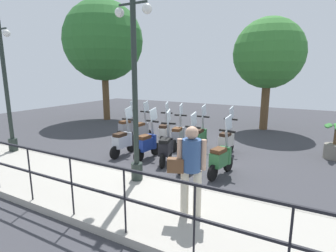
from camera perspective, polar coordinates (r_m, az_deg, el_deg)
The scene contains 20 objects.
ground_plane at distance 8.33m, azimuth 2.38°, elevation -6.65°, with size 28.00×28.00×0.00m, color #38383D.
promenade_walkway at distance 5.84m, azimuth -11.85°, elevation -14.35°, with size 2.20×20.00×0.15m.
fence_railing at distance 4.84m, azimuth -20.37°, elevation -9.91°, with size 0.04×16.03×1.07m.
lamp_post_near at distance 5.83m, azimuth -7.17°, elevation 5.67°, with size 0.26×0.90×4.21m.
lamp_post_far at distance 9.46m, azimuth -31.64°, elevation 5.86°, with size 0.26×0.90×4.07m.
pedestrian_with_bag at distance 4.48m, azimuth 4.84°, elevation -8.37°, with size 0.45×0.62×1.59m.
tree_large at distance 15.09m, azimuth -13.90°, elevation 17.51°, with size 4.21×4.21×6.37m.
tree_distant at distance 12.84m, azimuth 21.06°, elevation 14.45°, with size 3.10×3.10×4.99m.
potted_palm at distance 9.50m, azimuth 32.52°, elevation -3.41°, with size 1.06×0.66×1.05m.
scooter_near_0 at distance 6.82m, azimuth 11.47°, elevation -6.79°, with size 1.22×0.48×1.54m.
scooter_near_1 at distance 7.14m, azimuth 4.44°, elevation -5.74°, with size 1.23×0.44×1.54m.
scooter_near_2 at distance 7.62m, azimuth -0.42°, elevation -4.59°, with size 1.21×0.52×1.54m.
scooter_near_3 at distance 8.03m, azimuth -4.56°, elevation -3.78°, with size 1.23×0.44×1.54m.
scooter_near_4 at distance 8.42m, azimuth -9.76°, elevation -3.18°, with size 1.23×0.44×1.54m.
scooter_far_0 at distance 8.55m, azimuth 12.66°, elevation -3.08°, with size 1.23×0.44×1.54m.
scooter_far_1 at distance 8.87m, azimuth 6.88°, elevation -2.34°, with size 1.23×0.44×1.54m.
scooter_far_2 at distance 9.08m, azimuth 2.25°, elevation -1.94°, with size 1.23×0.47×1.54m.
scooter_far_3 at distance 9.60m, azimuth -0.71°, elevation -1.19°, with size 1.21×0.52×1.54m.
scooter_far_4 at distance 9.96m, azimuth -5.77°, elevation -0.78°, with size 1.23×0.44×1.54m.
scooter_far_5 at distance 10.48m, azimuth -8.75°, elevation -0.24°, with size 1.22×0.50×1.54m.
Camera 1 is at (-7.11, -3.47, 2.60)m, focal length 28.00 mm.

